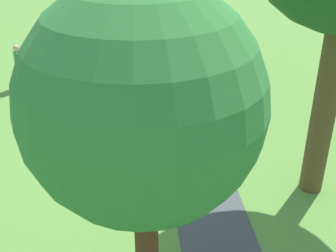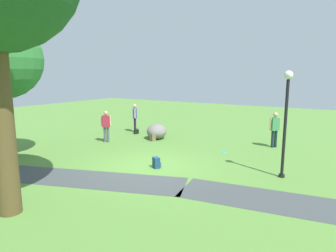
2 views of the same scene
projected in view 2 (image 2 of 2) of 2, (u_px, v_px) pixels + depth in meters
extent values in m
plane|color=#568738|center=(148.00, 167.00, 10.94)|extent=(48.00, 48.00, 0.00)
cube|color=#3F4546|center=(332.00, 210.00, 7.47)|extent=(8.15, 2.80, 0.01)
cube|color=#3F4546|center=(67.00, 177.00, 9.88)|extent=(8.08, 4.23, 0.01)
cylinder|color=brown|center=(2.00, 124.00, 6.97)|extent=(0.54, 0.54, 4.49)
cylinder|color=#4E2F1B|center=(7.00, 124.00, 11.83)|extent=(0.35, 0.35, 2.92)
sphere|color=#307634|center=(1.00, 59.00, 11.39)|extent=(3.12, 3.12, 3.12)
cylinder|color=black|center=(282.00, 176.00, 9.89)|extent=(0.20, 0.20, 0.10)
cylinder|color=black|center=(285.00, 130.00, 9.62)|extent=(0.10, 0.10, 3.25)
sphere|color=white|center=(289.00, 75.00, 9.32)|extent=(0.28, 0.28, 0.28)
ellipsoid|color=slate|center=(157.00, 131.00, 15.77)|extent=(1.48, 1.58, 0.79)
cylinder|color=#221536|center=(135.00, 125.00, 17.69)|extent=(0.13, 0.13, 0.82)
cylinder|color=#221536|center=(135.00, 125.00, 17.54)|extent=(0.13, 0.13, 0.82)
cube|color=#3E46A3|center=(135.00, 113.00, 17.49)|extent=(0.41, 0.43, 0.62)
cylinder|color=#DAB08D|center=(135.00, 112.00, 17.70)|extent=(0.08, 0.08, 0.55)
cylinder|color=#DAB08D|center=(135.00, 113.00, 17.27)|extent=(0.08, 0.08, 0.55)
sphere|color=#DAB08D|center=(135.00, 106.00, 17.42)|extent=(0.22, 0.22, 0.22)
cylinder|color=#15272B|center=(276.00, 139.00, 13.92)|extent=(0.13, 0.13, 0.81)
cylinder|color=#15272B|center=(272.00, 139.00, 13.89)|extent=(0.13, 0.13, 0.81)
cube|color=#3C8650|center=(275.00, 124.00, 13.78)|extent=(0.43, 0.42, 0.61)
cylinder|color=tan|center=(279.00, 123.00, 13.81)|extent=(0.08, 0.08, 0.54)
cylinder|color=tan|center=(271.00, 123.00, 13.74)|extent=(0.08, 0.08, 0.54)
sphere|color=tan|center=(276.00, 115.00, 13.70)|extent=(0.22, 0.22, 0.22)
cylinder|color=#4A5561|center=(105.00, 134.00, 14.99)|extent=(0.13, 0.13, 0.78)
cylinder|color=#4A5561|center=(108.00, 135.00, 14.98)|extent=(0.13, 0.13, 0.78)
cube|color=#AE2A42|center=(106.00, 121.00, 14.87)|extent=(0.43, 0.38, 0.59)
cylinder|color=tan|center=(102.00, 121.00, 14.88)|extent=(0.08, 0.08, 0.52)
cylinder|color=tan|center=(110.00, 121.00, 14.85)|extent=(0.08, 0.08, 0.52)
sphere|color=tan|center=(106.00, 113.00, 14.80)|extent=(0.21, 0.21, 0.21)
cube|color=black|center=(136.00, 132.00, 17.10)|extent=(0.16, 0.33, 0.24)
torus|color=black|center=(136.00, 129.00, 17.07)|extent=(0.31, 0.31, 0.02)
cube|color=brown|center=(152.00, 137.00, 15.25)|extent=(0.34, 0.29, 0.40)
cube|color=brown|center=(155.00, 138.00, 15.34)|extent=(0.20, 0.13, 0.18)
cube|color=navy|center=(156.00, 163.00, 10.84)|extent=(0.34, 0.32, 0.40)
cube|color=navy|center=(159.00, 164.00, 10.91)|extent=(0.20, 0.15, 0.18)
cylinder|color=#2AABDD|center=(224.00, 153.00, 12.96)|extent=(0.24, 0.24, 0.02)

